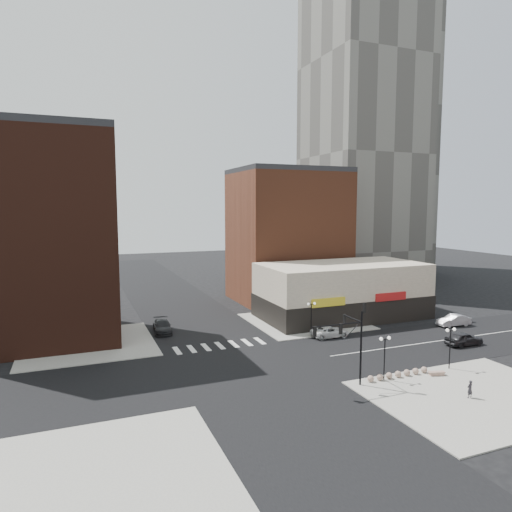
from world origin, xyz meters
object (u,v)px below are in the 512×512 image
street_lamp_se_a (385,347)px  dark_sedan_east (464,339)px  white_suv (330,332)px  traffic_signal (350,333)px  street_lamp_se_b (450,338)px  street_lamp_ne (311,310)px  silver_sedan (454,320)px  pedestrian (470,389)px  dark_sedan_north (162,326)px  stone_bench (437,373)px

street_lamp_se_a → dark_sedan_east: bearing=19.5°
white_suv → dark_sedan_east: 15.71m
white_suv → traffic_signal: bearing=156.2°
traffic_signal → dark_sedan_east: traffic_signal is taller
street_lamp_se_a → street_lamp_se_b: (8.00, 0.00, 0.00)m
street_lamp_ne → silver_sedan: (20.44, -3.24, -2.51)m
dark_sedan_east → white_suv: bearing=55.6°
street_lamp_se_a → pedestrian: 7.79m
street_lamp_se_b → pedestrian: 7.57m
street_lamp_se_a → white_suv: 15.01m
traffic_signal → white_suv: traffic_signal is taller
street_lamp_se_a → white_suv: (2.86, 14.50, -2.61)m
traffic_signal → street_lamp_se_b: (11.76, -0.17, -1.67)m
street_lamp_ne → dark_sedan_east: (14.79, -10.42, -2.49)m
street_lamp_se_b → street_lamp_ne: bearing=113.6°
street_lamp_ne → traffic_signal: bearing=-106.7°
dark_sedan_north → stone_bench: size_ratio=3.23×
street_lamp_ne → white_suv: (1.86, -1.50, -2.61)m
dark_sedan_east → street_lamp_se_b: bearing=125.8°
traffic_signal → silver_sedan: bearing=26.5°
dark_sedan_north → silver_sedan: bearing=-12.0°
silver_sedan → pedestrian: 25.54m
traffic_signal → pedestrian: (7.98, -6.26, -4.07)m
white_suv → silver_sedan: 18.66m
street_lamp_ne → stone_bench: bearing=-75.3°
traffic_signal → street_lamp_se_b: traffic_signal is taller
traffic_signal → street_lamp_se_b: 11.88m
street_lamp_se_a → silver_sedan: bearing=30.8°
white_suv → silver_sedan: (18.58, -1.74, 0.10)m
dark_sedan_north → street_lamp_se_a: bearing=-51.1°
street_lamp_se_b → stone_bench: street_lamp_se_b is taller
traffic_signal → street_lamp_ne: (4.76, 15.83, -1.67)m
street_lamp_se_b → street_lamp_ne: (-7.00, 16.00, 0.00)m
traffic_signal → street_lamp_se_a: size_ratio=1.87×
street_lamp_se_b → white_suv: size_ratio=0.85×
pedestrian → street_lamp_se_a: bearing=-60.3°
white_suv → dark_sedan_east: size_ratio=1.04×
dark_sedan_east → stone_bench: bearing=122.6°
pedestrian → street_lamp_se_b: bearing=-126.8°
dark_sedan_north → white_suv: bearing=-22.4°
street_lamp_se_b → dark_sedan_north: size_ratio=0.77×
street_lamp_se_b → dark_sedan_east: street_lamp_se_b is taller
dark_sedan_north → stone_bench: 33.60m
white_suv → stone_bench: size_ratio=2.94×
street_lamp_se_a → dark_sedan_north: street_lamp_se_a is taller
street_lamp_ne → dark_sedan_north: street_lamp_ne is taller
street_lamp_ne → stone_bench: (4.46, -17.00, -2.97)m
pedestrian → white_suv: bearing=-91.2°
street_lamp_ne → street_lamp_se_a: bearing=-93.6°
silver_sedan → street_lamp_se_b: bearing=-42.4°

